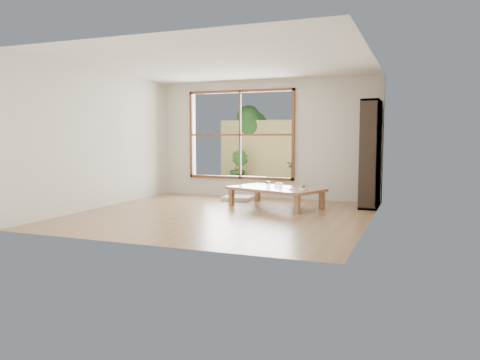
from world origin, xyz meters
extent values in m
plane|color=olive|center=(0.00, 0.00, 0.00)|extent=(5.00, 5.00, 0.00)
cube|color=#986A4A|center=(0.63, 1.13, 0.36)|extent=(1.98, 1.53, 0.05)
cube|color=#986A4A|center=(-0.25, 1.03, 0.16)|extent=(0.11, 0.11, 0.33)
cube|color=#986A4A|center=(0.03, 1.79, 0.16)|extent=(0.11, 0.11, 0.33)
cube|color=#986A4A|center=(1.23, 0.48, 0.16)|extent=(0.11, 0.11, 0.33)
cube|color=#986A4A|center=(1.51, 1.24, 0.16)|extent=(0.11, 0.11, 0.33)
cube|color=beige|center=(-0.41, 1.83, 0.04)|extent=(0.63, 0.63, 0.09)
cube|color=black|center=(2.32, 1.83, 1.03)|extent=(0.33, 0.92, 2.05)
cylinder|color=silver|center=(0.53, 0.99, 0.45)|extent=(0.07, 0.07, 0.13)
cylinder|color=silver|center=(0.73, 1.16, 0.43)|extent=(0.06, 0.06, 0.09)
cylinder|color=silver|center=(0.63, 1.31, 0.42)|extent=(0.06, 0.06, 0.08)
cylinder|color=silver|center=(0.60, 1.26, 0.42)|extent=(0.06, 0.06, 0.07)
cube|color=white|center=(1.13, 0.95, 0.39)|extent=(0.35, 0.29, 0.02)
sphere|color=#446428|center=(1.20, 0.99, 0.44)|extent=(0.08, 0.08, 0.08)
cube|color=orange|center=(1.10, 0.91, 0.42)|extent=(0.06, 0.06, 0.03)
cube|color=beige|center=(1.05, 0.98, 0.41)|extent=(0.08, 0.07, 0.02)
cylinder|color=silver|center=(1.16, 0.89, 0.41)|extent=(0.17, 0.06, 0.01)
cube|color=#372E28|center=(-0.60, 3.56, 0.00)|extent=(2.80, 2.00, 0.05)
cube|color=black|center=(-0.88, 3.42, 0.35)|extent=(1.09, 0.33, 0.05)
cube|color=black|center=(-1.39, 3.31, 0.17)|extent=(0.06, 0.06, 0.30)
cube|color=black|center=(-1.38, 3.55, 0.17)|extent=(0.06, 0.06, 0.30)
cube|color=black|center=(-0.38, 3.30, 0.17)|extent=(0.06, 0.06, 0.30)
cube|color=black|center=(-0.37, 3.53, 0.17)|extent=(0.06, 0.06, 0.30)
cube|color=#CDBE69|center=(-0.60, 4.56, 0.90)|extent=(2.80, 0.06, 1.80)
imported|color=#285F23|center=(0.38, 4.32, 0.48)|extent=(0.96, 0.89, 0.90)
imported|color=#285F23|center=(-1.32, 4.18, 0.51)|extent=(0.62, 0.55, 0.97)
cylinder|color=#4C3D2D|center=(-1.30, 4.86, 0.80)|extent=(0.14, 0.14, 1.60)
sphere|color=#285F23|center=(-1.18, 4.86, 1.65)|extent=(0.84, 0.84, 0.84)
sphere|color=#285F23|center=(-1.45, 4.94, 1.45)|extent=(0.70, 0.70, 0.70)
sphere|color=#285F23|center=(-1.27, 4.76, 1.90)|extent=(0.64, 0.64, 0.64)
camera|label=1|loc=(3.23, -7.46, 1.37)|focal=35.00mm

